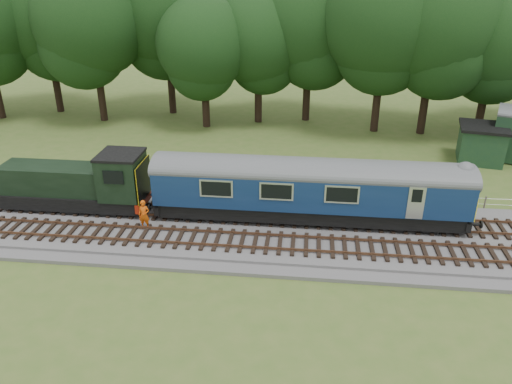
# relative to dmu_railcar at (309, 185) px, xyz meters

# --- Properties ---
(ground) EXTENTS (120.00, 120.00, 0.00)m
(ground) POSITION_rel_dmu_railcar_xyz_m (-4.94, -1.40, -2.61)
(ground) COLOR #456224
(ground) RESTS_ON ground
(ballast) EXTENTS (70.00, 7.00, 0.35)m
(ballast) POSITION_rel_dmu_railcar_xyz_m (-4.94, -1.40, -2.43)
(ballast) COLOR #4C4C4F
(ballast) RESTS_ON ground
(track_north) EXTENTS (67.20, 2.40, 0.21)m
(track_north) POSITION_rel_dmu_railcar_xyz_m (-4.94, -0.00, -2.19)
(track_north) COLOR black
(track_north) RESTS_ON ballast
(track_south) EXTENTS (67.20, 2.40, 0.21)m
(track_south) POSITION_rel_dmu_railcar_xyz_m (-4.94, -3.00, -2.19)
(track_south) COLOR black
(track_south) RESTS_ON ballast
(fence) EXTENTS (64.00, 0.12, 1.00)m
(fence) POSITION_rel_dmu_railcar_xyz_m (-4.94, 3.10, -2.61)
(fence) COLOR #6B6054
(fence) RESTS_ON ground
(tree_line) EXTENTS (70.00, 8.00, 18.00)m
(tree_line) POSITION_rel_dmu_railcar_xyz_m (-4.94, 20.60, -2.61)
(tree_line) COLOR black
(tree_line) RESTS_ON ground
(dmu_railcar) EXTENTS (18.05, 2.86, 3.88)m
(dmu_railcar) POSITION_rel_dmu_railcar_xyz_m (0.00, 0.00, 0.00)
(dmu_railcar) COLOR black
(dmu_railcar) RESTS_ON ground
(shunter_loco) EXTENTS (8.91, 2.60, 3.38)m
(shunter_loco) POSITION_rel_dmu_railcar_xyz_m (-13.93, 0.00, -0.63)
(shunter_loco) COLOR black
(shunter_loco) RESTS_ON ground
(worker) EXTENTS (0.66, 0.44, 1.77)m
(worker) POSITION_rel_dmu_railcar_xyz_m (-9.31, -2.14, -1.37)
(worker) COLOR #E0530B
(worker) RESTS_ON ballast
(shed) EXTENTS (4.13, 4.13, 2.88)m
(shed) POSITION_rel_dmu_railcar_xyz_m (13.20, 11.98, -1.15)
(shed) COLOR #193723
(shed) RESTS_ON ground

